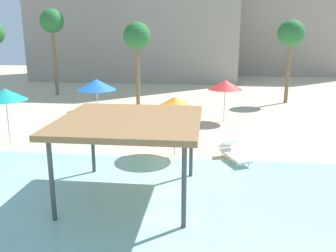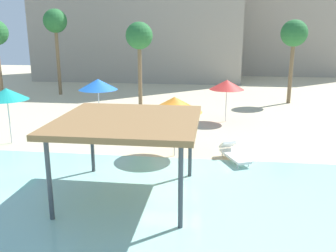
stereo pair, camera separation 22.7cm
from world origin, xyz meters
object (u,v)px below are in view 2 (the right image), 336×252
at_px(beach_umbrella_orange_2, 175,104).
at_px(lounge_chair_0, 233,153).
at_px(lounge_chair_3, 76,121).
at_px(palm_tree_0, 294,35).
at_px(palm_tree_1, 55,23).
at_px(beach_umbrella_blue_1, 98,84).
at_px(shade_pavilion, 128,123).
at_px(beach_umbrella_red_0, 227,85).
at_px(beach_umbrella_teal_4, 7,94).
at_px(palm_tree_2, 139,38).
at_px(lounge_chair_2, 146,129).

height_order(beach_umbrella_orange_2, lounge_chair_0, beach_umbrella_orange_2).
distance_m(lounge_chair_3, palm_tree_0, 16.43).
height_order(lounge_chair_0, palm_tree_1, palm_tree_1).
bearing_deg(palm_tree_0, lounge_chair_0, -109.41).
distance_m(beach_umbrella_blue_1, lounge_chair_3, 2.42).
distance_m(shade_pavilion, beach_umbrella_blue_1, 9.84).
distance_m(beach_umbrella_red_0, beach_umbrella_teal_4, 11.82).
height_order(shade_pavilion, palm_tree_0, palm_tree_0).
height_order(beach_umbrella_teal_4, palm_tree_2, palm_tree_2).
bearing_deg(palm_tree_0, beach_umbrella_orange_2, -119.16).
distance_m(beach_umbrella_teal_4, lounge_chair_0, 10.80).
distance_m(beach_umbrella_red_0, lounge_chair_0, 7.09).
distance_m(beach_umbrella_blue_1, lounge_chair_2, 4.06).
bearing_deg(beach_umbrella_blue_1, beach_umbrella_red_0, 12.40).
height_order(beach_umbrella_blue_1, beach_umbrella_orange_2, beach_umbrella_blue_1).
distance_m(shade_pavilion, lounge_chair_3, 9.87).
bearing_deg(beach_umbrella_teal_4, lounge_chair_2, 20.09).
relative_size(beach_umbrella_blue_1, palm_tree_0, 0.44).
xyz_separation_m(beach_umbrella_blue_1, lounge_chair_0, (7.41, -5.24, -2.00)).
xyz_separation_m(beach_umbrella_orange_2, palm_tree_1, (-11.26, 14.24, 3.51)).
xyz_separation_m(beach_umbrella_orange_2, palm_tree_2, (-3.69, 10.84, 2.49)).
xyz_separation_m(beach_umbrella_red_0, lounge_chair_2, (-4.21, -3.40, -1.88)).
bearing_deg(beach_umbrella_red_0, beach_umbrella_blue_1, -167.60).
bearing_deg(beach_umbrella_orange_2, lounge_chair_3, 145.74).
xyz_separation_m(beach_umbrella_orange_2, lounge_chair_3, (-6.01, 4.10, -1.95)).
xyz_separation_m(lounge_chair_0, lounge_chair_3, (-8.53, 4.44, 0.00)).
relative_size(beach_umbrella_blue_1, lounge_chair_2, 1.37).
height_order(beach_umbrella_red_0, palm_tree_0, palm_tree_0).
relative_size(beach_umbrella_orange_2, lounge_chair_3, 1.38).
relative_size(beach_umbrella_orange_2, palm_tree_2, 0.45).
bearing_deg(palm_tree_0, beach_umbrella_teal_4, -141.73).
relative_size(lounge_chair_2, palm_tree_0, 0.32).
xyz_separation_m(beach_umbrella_blue_1, lounge_chair_3, (-1.12, -0.80, -2.00)).
height_order(beach_umbrella_red_0, beach_umbrella_orange_2, beach_umbrella_orange_2).
bearing_deg(beach_umbrella_orange_2, palm_tree_2, 108.82).
height_order(shade_pavilion, beach_umbrella_teal_4, beach_umbrella_teal_4).
xyz_separation_m(beach_umbrella_red_0, palm_tree_0, (4.79, 6.31, 2.72)).
bearing_deg(palm_tree_1, lounge_chair_2, -49.84).
distance_m(beach_umbrella_teal_4, palm_tree_0, 19.49).
height_order(lounge_chair_3, palm_tree_0, palm_tree_0).
xyz_separation_m(lounge_chair_0, palm_tree_1, (-13.78, 14.59, 5.46)).
distance_m(lounge_chair_0, palm_tree_2, 13.54).
relative_size(shade_pavilion, beach_umbrella_red_0, 1.77).
bearing_deg(shade_pavilion, palm_tree_1, 119.12).
xyz_separation_m(lounge_chair_2, palm_tree_0, (9.00, 9.71, 4.60)).
xyz_separation_m(shade_pavilion, palm_tree_1, (-10.24, 18.38, 3.31)).
bearing_deg(palm_tree_1, palm_tree_0, -4.47).
height_order(beach_umbrella_orange_2, palm_tree_1, palm_tree_1).
relative_size(beach_umbrella_blue_1, lounge_chair_3, 1.39).
bearing_deg(beach_umbrella_red_0, shade_pavilion, -107.62).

